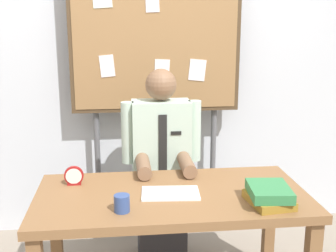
% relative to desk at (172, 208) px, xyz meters
% --- Properties ---
extents(back_wall, '(6.40, 0.08, 2.70)m').
position_rel_desk_xyz_m(back_wall, '(0.00, 1.19, 0.70)').
color(back_wall, silver).
rests_on(back_wall, ground_plane).
extents(desk, '(1.54, 0.78, 0.74)m').
position_rel_desk_xyz_m(desk, '(0.00, 0.00, 0.00)').
color(desk, brown).
rests_on(desk, ground_plane).
extents(person, '(0.55, 0.56, 1.39)m').
position_rel_desk_xyz_m(person, '(0.00, 0.59, -0.00)').
color(person, '#2D2D33').
rests_on(person, ground_plane).
extents(bulletin_board, '(1.28, 0.09, 2.20)m').
position_rel_desk_xyz_m(bulletin_board, '(-0.00, 0.98, 0.93)').
color(bulletin_board, '#4C3823').
rests_on(bulletin_board, ground_plane).
extents(book_stack, '(0.24, 0.29, 0.10)m').
position_rel_desk_xyz_m(book_stack, '(0.50, -0.21, 0.14)').
color(book_stack, olive).
rests_on(book_stack, desk).
extents(open_notebook, '(0.34, 0.23, 0.01)m').
position_rel_desk_xyz_m(open_notebook, '(-0.01, -0.02, 0.10)').
color(open_notebook, white).
rests_on(open_notebook, desk).
extents(desk_clock, '(0.11, 0.04, 0.11)m').
position_rel_desk_xyz_m(desk_clock, '(-0.56, 0.19, 0.15)').
color(desk_clock, maroon).
rests_on(desk_clock, desk).
extents(coffee_mug, '(0.08, 0.08, 0.09)m').
position_rel_desk_xyz_m(coffee_mug, '(-0.28, -0.22, 0.14)').
color(coffee_mug, '#334C8C').
rests_on(coffee_mug, desk).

